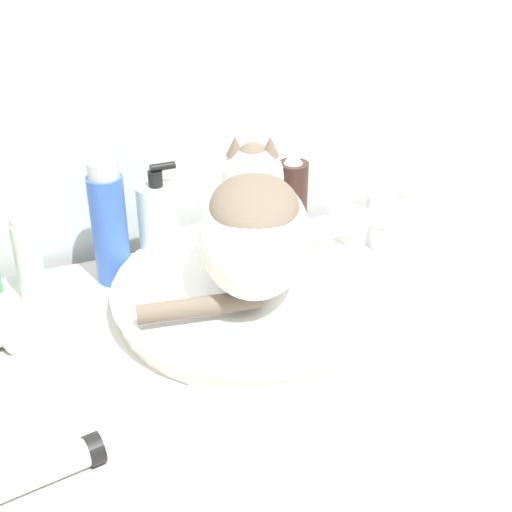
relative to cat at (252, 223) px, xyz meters
name	(u,v)px	position (x,y,z in m)	size (l,w,h in m)	color
wall_back	(185,7)	(0.00, 0.28, 0.26)	(8.00, 0.05, 2.40)	silver
vanity_counter	(260,496)	(0.00, -0.03, -0.54)	(1.02, 0.52, 0.80)	beige
sink_basin	(252,292)	(0.00, -0.01, -0.11)	(0.44, 0.44, 0.05)	white
cat	(252,223)	(0.00, 0.00, 0.00)	(0.32, 0.31, 0.19)	silver
faucet	(374,224)	(0.23, 0.03, -0.06)	(0.14, 0.06, 0.15)	silver
deodorant_stick	(27,253)	(-0.31, 0.15, -0.06)	(0.04, 0.04, 0.16)	white
shampoo_bottle_tall	(109,225)	(-0.18, 0.15, -0.04)	(0.06, 0.06, 0.21)	#335BB7
hairspray_can_black	(292,202)	(0.14, 0.15, -0.06)	(0.05, 0.05, 0.18)	#331E19
soap_pump_bottle	(159,228)	(-0.10, 0.15, -0.06)	(0.07, 0.07, 0.19)	silver
cream_tube	(27,476)	(-0.37, -0.25, -0.12)	(0.18, 0.06, 0.04)	silver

